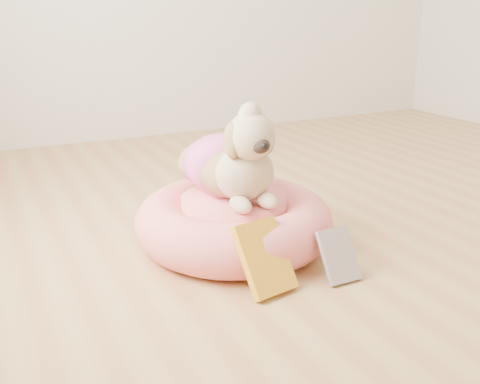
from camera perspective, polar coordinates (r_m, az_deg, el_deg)
name	(u,v)px	position (r m, az deg, el deg)	size (l,w,h in m)	color
floor	(439,245)	(2.13, 20.45, -5.32)	(4.50, 4.50, 0.00)	#B77E4C
pet_bed	(234,221)	(1.98, -0.65, -3.16)	(0.73, 0.73, 0.19)	#F77561
dog	(232,147)	(1.90, -0.85, 4.87)	(0.35, 0.50, 0.37)	brown
book_yellow	(265,258)	(1.66, 2.65, -7.01)	(0.15, 0.03, 0.24)	yellow
book_white	(339,255)	(1.76, 10.48, -6.66)	(0.12, 0.02, 0.18)	white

